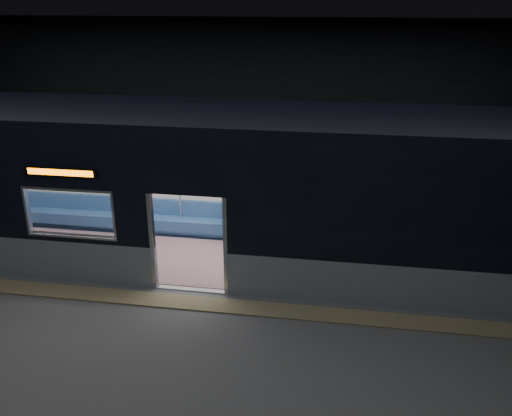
# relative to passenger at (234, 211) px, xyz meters

# --- Properties ---
(station_floor) EXTENTS (24.00, 14.00, 0.01)m
(station_floor) POSITION_rel_passenger_xyz_m (-0.40, -3.55, -0.76)
(station_floor) COLOR #47494C
(station_floor) RESTS_ON ground
(station_envelope) EXTENTS (24.00, 14.00, 5.00)m
(station_envelope) POSITION_rel_passenger_xyz_m (-0.40, -3.55, 2.90)
(station_envelope) COLOR black
(station_envelope) RESTS_ON station_floor
(tactile_strip) EXTENTS (22.80, 0.50, 0.03)m
(tactile_strip) POSITION_rel_passenger_xyz_m (-0.40, -3.00, -0.74)
(tactile_strip) COLOR #8C7F59
(tactile_strip) RESTS_ON station_floor
(metro_car) EXTENTS (18.00, 3.04, 3.35)m
(metro_car) POSITION_rel_passenger_xyz_m (-0.40, -1.00, 1.09)
(metro_car) COLOR #8995A4
(metro_car) RESTS_ON station_floor
(passenger) EXTENTS (0.38, 0.63, 1.28)m
(passenger) POSITION_rel_passenger_xyz_m (0.00, 0.00, 0.00)
(passenger) COLOR black
(passenger) RESTS_ON metro_car
(handbag) EXTENTS (0.24, 0.21, 0.12)m
(handbag) POSITION_rel_passenger_xyz_m (0.05, -0.20, -0.11)
(handbag) COLOR black
(handbag) RESTS_ON passenger
(transit_map) EXTENTS (1.08, 0.03, 0.70)m
(transit_map) POSITION_rel_passenger_xyz_m (1.77, 0.31, 0.74)
(transit_map) COLOR white
(transit_map) RESTS_ON metro_car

